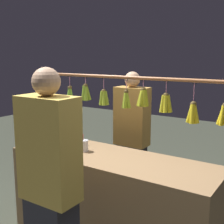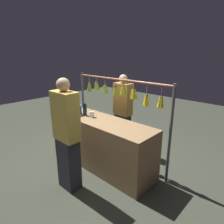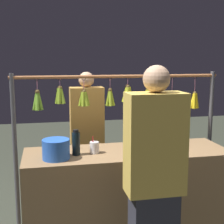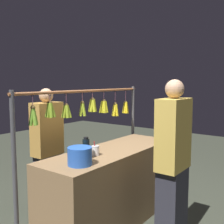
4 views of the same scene
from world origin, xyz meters
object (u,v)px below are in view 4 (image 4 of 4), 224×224
(water_bottle, at_px, (86,149))
(customer_person, at_px, (173,166))
(blue_bucket, at_px, (80,156))
(drink_cup, at_px, (95,151))
(vendor_person, at_px, (48,152))

(water_bottle, distance_m, customer_person, 0.87)
(blue_bucket, distance_m, drink_cup, 0.36)
(blue_bucket, xyz_separation_m, vendor_person, (-0.38, -0.91, -0.19))
(blue_bucket, relative_size, drink_cup, 1.48)
(water_bottle, xyz_separation_m, blue_bucket, (0.18, 0.08, -0.02))
(blue_bucket, height_order, drink_cup, blue_bucket)
(drink_cup, distance_m, vendor_person, 0.83)
(water_bottle, height_order, drink_cup, water_bottle)
(blue_bucket, relative_size, customer_person, 0.14)
(vendor_person, bearing_deg, water_bottle, 76.18)
(blue_bucket, xyz_separation_m, drink_cup, (-0.34, -0.10, -0.03))
(water_bottle, height_order, vendor_person, vendor_person)
(drink_cup, xyz_separation_m, customer_person, (-0.30, 0.74, -0.10))
(water_bottle, bearing_deg, drink_cup, -173.29)
(vendor_person, bearing_deg, customer_person, 99.71)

